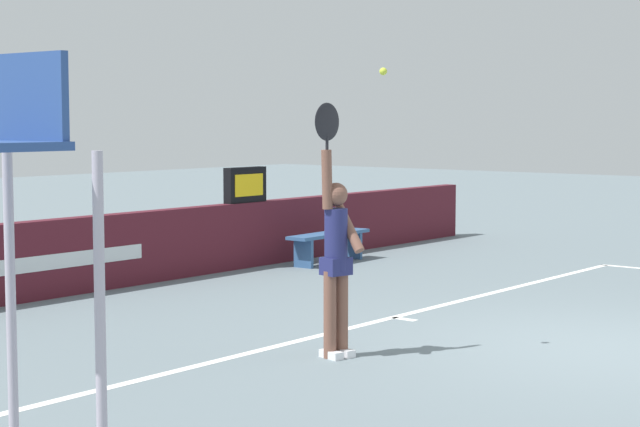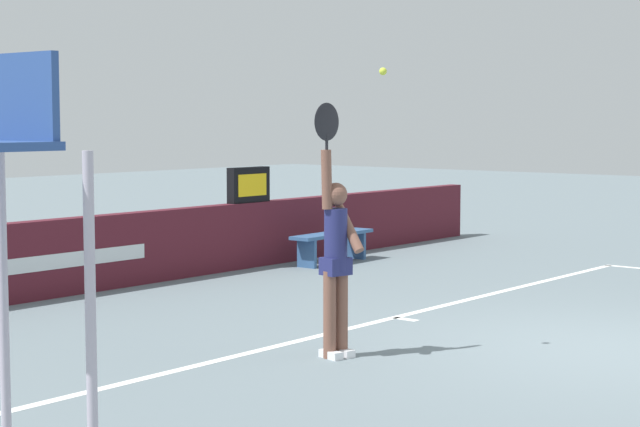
# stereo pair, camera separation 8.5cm
# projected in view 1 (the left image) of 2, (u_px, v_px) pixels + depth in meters

# --- Properties ---
(ground_plane) EXTENTS (60.00, 60.00, 0.00)m
(ground_plane) POSITION_uv_depth(u_px,v_px,m) (607.00, 348.00, 10.25)
(ground_plane) COLOR slate
(court_lines) EXTENTS (11.07, 5.33, 0.00)m
(court_lines) POSITION_uv_depth(u_px,v_px,m) (617.00, 349.00, 10.19)
(court_lines) COLOR white
(court_lines) RESTS_ON ground
(back_wall) EXTENTS (15.15, 0.23, 0.95)m
(back_wall) POSITION_uv_depth(u_px,v_px,m) (145.00, 247.00, 14.30)
(back_wall) COLOR #4C1622
(back_wall) RESTS_ON ground
(speed_display) EXTENTS (0.76, 0.16, 0.52)m
(speed_display) POSITION_uv_depth(u_px,v_px,m) (245.00, 185.00, 15.74)
(speed_display) COLOR black
(speed_display) RESTS_ON back_wall
(tennis_player) EXTENTS (0.42, 0.39, 2.32)m
(tennis_player) POSITION_uv_depth(u_px,v_px,m) (336.00, 253.00, 9.78)
(tennis_player) COLOR brown
(tennis_player) RESTS_ON ground
(tennis_ball) EXTENTS (0.07, 0.07, 0.07)m
(tennis_ball) POSITION_uv_depth(u_px,v_px,m) (383.00, 71.00, 9.65)
(tennis_ball) COLOR #CBDF39
(courtside_bench_far) EXTENTS (1.69, 0.44, 0.46)m
(courtside_bench_far) POSITION_uv_depth(u_px,v_px,m) (329.00, 239.00, 16.25)
(courtside_bench_far) COLOR #325788
(courtside_bench_far) RESTS_ON ground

